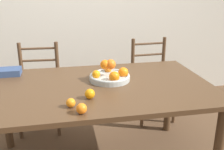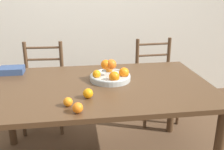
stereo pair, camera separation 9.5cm
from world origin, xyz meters
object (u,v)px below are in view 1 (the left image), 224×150
object	(u,v)px
orange_loose_0	(82,109)
orange_loose_2	(90,94)
chair_left	(40,88)
book_stack	(8,72)
fruit_bowl	(110,75)
orange_loose_1	(71,103)
chair_right	(152,80)

from	to	relation	value
orange_loose_0	orange_loose_2	world-z (taller)	orange_loose_2
orange_loose_2	chair_left	size ratio (longest dim) A/B	0.08
orange_loose_2	book_stack	xyz separation A→B (m)	(-0.63, 0.63, -0.01)
fruit_bowl	book_stack	size ratio (longest dim) A/B	1.60
orange_loose_0	orange_loose_1	bearing A→B (deg)	120.50
fruit_bowl	chair_left	distance (m)	1.00
chair_left	orange_loose_0	bearing A→B (deg)	-70.52
fruit_bowl	chair_left	xyz separation A→B (m)	(-0.62, 0.70, -0.34)
orange_loose_0	orange_loose_2	bearing A→B (deg)	70.37
orange_loose_0	book_stack	world-z (taller)	orange_loose_0
orange_loose_1	book_stack	world-z (taller)	orange_loose_1
fruit_bowl	chair_right	distance (m)	0.99
orange_loose_1	orange_loose_2	distance (m)	0.17
orange_loose_0	chair_right	world-z (taller)	chair_right
orange_loose_1	orange_loose_2	xyz separation A→B (m)	(0.13, 0.11, 0.00)
fruit_bowl	book_stack	world-z (taller)	fruit_bowl
fruit_bowl	chair_left	size ratio (longest dim) A/B	0.36
fruit_bowl	orange_loose_1	xyz separation A→B (m)	(-0.34, -0.43, -0.01)
orange_loose_1	orange_loose_0	bearing A→B (deg)	-59.50
orange_loose_1	book_stack	size ratio (longest dim) A/B	0.29
chair_left	orange_loose_1	bearing A→B (deg)	-71.98
chair_right	book_stack	bearing A→B (deg)	-167.50
fruit_bowl	orange_loose_0	size ratio (longest dim) A/B	4.98
orange_loose_0	book_stack	bearing A→B (deg)	123.52
chair_left	book_stack	bearing A→B (deg)	-113.54
orange_loose_2	chair_right	bearing A→B (deg)	51.32
orange_loose_2	chair_left	world-z (taller)	chair_left
orange_loose_1	book_stack	xyz separation A→B (m)	(-0.49, 0.73, -0.00)
chair_right	book_stack	distance (m)	1.54
chair_left	book_stack	size ratio (longest dim) A/B	4.42
orange_loose_1	orange_loose_2	world-z (taller)	orange_loose_2
orange_loose_0	chair_right	size ratio (longest dim) A/B	0.07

